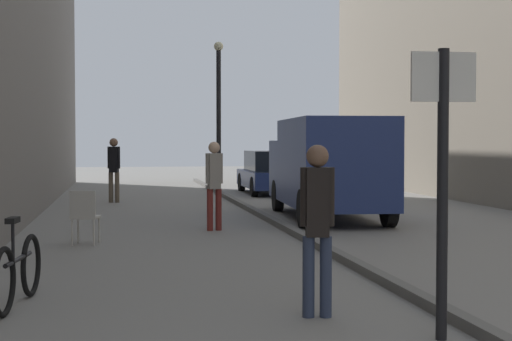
{
  "coord_description": "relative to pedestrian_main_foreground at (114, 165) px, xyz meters",
  "views": [
    {
      "loc": [
        -1.63,
        -2.43,
        1.78
      ],
      "look_at": [
        0.59,
        10.41,
        1.29
      ],
      "focal_mm": 54.46,
      "sensor_mm": 36.0,
      "label": 1
    }
  ],
  "objects": [
    {
      "name": "lamp_post",
      "position": [
        3.11,
        0.39,
        1.64
      ],
      "size": [
        0.28,
        0.28,
        4.76
      ],
      "color": "black",
      "rests_on": "ground_plane"
    },
    {
      "name": "delivery_van",
      "position": [
        4.9,
        -5.52,
        0.15
      ],
      "size": [
        2.29,
        5.63,
        2.28
      ],
      "rotation": [
        0.0,
        0.0,
        -0.06
      ],
      "color": "navy",
      "rests_on": "ground_plane"
    },
    {
      "name": "kerb_strip",
      "position": [
        3.44,
        -8.37,
        -1.02
      ],
      "size": [
        0.16,
        40.0,
        0.12
      ],
      "primitive_type": "cube",
      "color": "#615F5B",
      "rests_on": "ground_plane"
    },
    {
      "name": "street_sign_post",
      "position": [
        3.04,
        -16.29,
        0.47
      ],
      "size": [
        0.6,
        0.1,
        2.6
      ],
      "rotation": [
        0.0,
        0.0,
        3.13
      ],
      "color": "black",
      "rests_on": "ground_plane"
    },
    {
      "name": "pedestrian_far_crossing",
      "position": [
        2.04,
        -7.49,
        -0.06
      ],
      "size": [
        0.35,
        0.23,
        1.77
      ],
      "rotation": [
        0.0,
        0.0,
        0.15
      ],
      "color": "maroon",
      "rests_on": "ground_plane"
    },
    {
      "name": "pedestrian_main_foreground",
      "position": [
        0.0,
        0.0,
        0.0
      ],
      "size": [
        0.36,
        0.27,
        1.87
      ],
      "rotation": [
        0.0,
        0.0,
        -0.29
      ],
      "color": "brown",
      "rests_on": "ground_plane"
    },
    {
      "name": "bicycle_leaning",
      "position": [
        -0.88,
        -14.18,
        -0.7
      ],
      "size": [
        0.31,
        1.76,
        0.98
      ],
      "rotation": [
        0.0,
        0.0,
        -0.14
      ],
      "color": "black",
      "rests_on": "ground_plane"
    },
    {
      "name": "cafe_chair_near_window",
      "position": [
        -0.41,
        -9.25,
        -0.53
      ],
      "size": [
        0.52,
        0.52,
        0.94
      ],
      "rotation": [
        0.0,
        0.0,
        6.07
      ],
      "color": "#B7B2A8",
      "rests_on": "ground_plane"
    },
    {
      "name": "parked_car",
      "position": [
        5.24,
        3.1,
        -0.37
      ],
      "size": [
        1.88,
        4.22,
        1.45
      ],
      "rotation": [
        0.0,
        0.0,
        -0.01
      ],
      "color": "navy",
      "rests_on": "ground_plane"
    },
    {
      "name": "pedestrian_mid_block",
      "position": [
        2.16,
        -15.24,
        -0.07
      ],
      "size": [
        0.34,
        0.23,
        1.74
      ],
      "rotation": [
        0.0,
        0.0,
        -0.16
      ],
      "color": "#2D3851",
      "rests_on": "ground_plane"
    },
    {
      "name": "ground_plane",
      "position": [
        1.86,
        -8.37,
        -1.08
      ],
      "size": [
        80.0,
        80.0,
        0.0
      ],
      "primitive_type": "plane",
      "color": "gray"
    }
  ]
}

